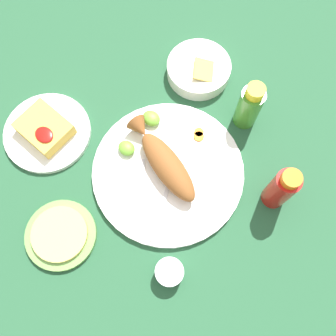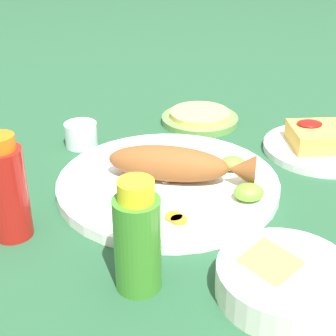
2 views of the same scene
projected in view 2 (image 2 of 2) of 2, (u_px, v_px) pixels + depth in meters
ground_plane at (168, 188)px, 0.86m from camera, size 4.00×4.00×0.00m
main_plate at (168, 183)px, 0.85m from camera, size 0.37×0.37×0.02m
fried_fish at (178, 164)px, 0.83m from camera, size 0.25×0.12×0.06m
fork_near at (137, 157)px, 0.92m from camera, size 0.09×0.17×0.00m
fork_far at (161, 153)px, 0.93m from camera, size 0.14×0.15×0.00m
carrot_slice_near at (172, 217)px, 0.74m from camera, size 0.03×0.03×0.00m
carrot_slice_mid at (179, 220)px, 0.74m from camera, size 0.02×0.02×0.00m
lime_wedge_main at (249, 192)px, 0.78m from camera, size 0.05×0.04×0.03m
lime_wedge_side at (233, 163)px, 0.87m from camera, size 0.04×0.04×0.02m
hot_sauce_bottle_red at (7, 190)px, 0.71m from camera, size 0.06×0.06×0.16m
hot_sauce_bottle_green at (137, 239)px, 0.61m from camera, size 0.06×0.06×0.15m
salt_cup at (81, 136)px, 1.00m from camera, size 0.06×0.06×0.05m
side_plate_fries at (321, 148)px, 0.98m from camera, size 0.22×0.22×0.01m
fries_pile at (323, 136)px, 0.97m from camera, size 0.12×0.10×0.04m
guacamole_bowl at (285, 279)px, 0.62m from camera, size 0.17×0.17×0.05m
tortilla_plate at (200, 120)px, 1.10m from camera, size 0.16×0.16×0.01m
tortilla_stack at (200, 114)px, 1.10m from camera, size 0.13×0.13×0.01m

